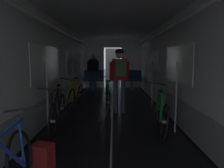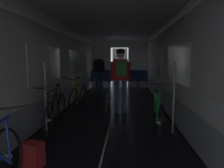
# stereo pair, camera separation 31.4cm
# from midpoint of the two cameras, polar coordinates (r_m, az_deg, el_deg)

# --- Properties ---
(train_car_shell) EXTENTS (3.14, 12.34, 2.57)m
(train_car_shell) POSITION_cam_midpoint_polar(r_m,az_deg,el_deg) (5.64, -1.59, 9.14)
(train_car_shell) COLOR black
(train_car_shell) RESTS_ON ground
(bench_seat_far_left) EXTENTS (0.98, 0.51, 0.95)m
(bench_seat_far_left) POSITION_cam_midpoint_polar(r_m,az_deg,el_deg) (10.20, -5.78, 1.62)
(bench_seat_far_left) COLOR gray
(bench_seat_far_left) RESTS_ON ground
(bench_seat_far_right) EXTENTS (0.98, 0.51, 0.95)m
(bench_seat_far_right) POSITION_cam_midpoint_polar(r_m,az_deg,el_deg) (10.17, 4.35, 1.61)
(bench_seat_far_right) COLOR gray
(bench_seat_far_right) RESTS_ON ground
(bicycle_yellow) EXTENTS (0.48, 1.70, 0.96)m
(bicycle_yellow) POSITION_cam_midpoint_polar(r_m,az_deg,el_deg) (6.44, -11.13, -3.07)
(bicycle_yellow) COLOR black
(bicycle_yellow) RESTS_ON ground
(bicycle_black) EXTENTS (0.44, 1.69, 0.95)m
(bicycle_black) POSITION_cam_midpoint_polar(r_m,az_deg,el_deg) (4.58, -16.31, -7.11)
(bicycle_black) COLOR black
(bicycle_black) RESTS_ON ground
(bicycle_green) EXTENTS (0.44, 1.69, 0.95)m
(bicycle_green) POSITION_cam_midpoint_polar(r_m,az_deg,el_deg) (4.42, 10.92, -7.49)
(bicycle_green) COLOR black
(bicycle_green) RESTS_ON ground
(person_cyclist_aisle) EXTENTS (0.55, 0.42, 1.73)m
(person_cyclist_aisle) POSITION_cam_midpoint_polar(r_m,az_deg,el_deg) (5.68, 0.45, 2.80)
(person_cyclist_aisle) COLOR #384C75
(person_cyclist_aisle) RESTS_ON ground
(bicycle_teal_in_aisle) EXTENTS (0.44, 1.69, 0.93)m
(bicycle_teal_in_aisle) POSITION_cam_midpoint_polar(r_m,az_deg,el_deg) (6.04, -2.66, -3.55)
(bicycle_teal_in_aisle) COLOR black
(bicycle_teal_in_aisle) RESTS_ON ground
(person_standing_near_bench) EXTENTS (0.53, 0.23, 1.69)m
(person_standing_near_bench) POSITION_cam_midpoint_polar(r_m,az_deg,el_deg) (9.80, -6.03, 3.80)
(person_standing_near_bench) COLOR #384C75
(person_standing_near_bench) RESTS_ON ground
(backpack_on_floor) EXTENTS (0.31, 0.27, 0.34)m
(backpack_on_floor) POSITION_cam_midpoint_polar(r_m,az_deg,el_deg) (3.16, -20.93, -17.72)
(backpack_on_floor) COLOR maroon
(backpack_on_floor) RESTS_ON ground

